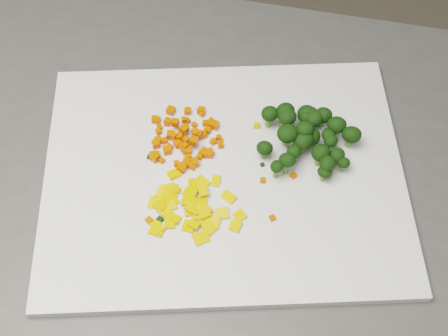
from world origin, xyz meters
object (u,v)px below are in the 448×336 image
at_px(pepper_pile, 197,205).
at_px(broccoli_pile, 307,134).
at_px(counter_block, 207,300).
at_px(cutting_board, 224,175).
at_px(carrot_pile, 183,132).

xyz_separation_m(pepper_pile, broccoli_pile, (0.09, 0.14, 0.02)).
bearing_deg(counter_block, broccoli_pile, 36.06).
height_order(cutting_board, carrot_pile, carrot_pile).
height_order(cutting_board, pepper_pile, pepper_pile).
bearing_deg(cutting_board, broccoli_pile, 43.96).
distance_m(cutting_board, carrot_pile, 0.08).
xyz_separation_m(counter_block, carrot_pile, (-0.04, 0.03, 0.48)).
relative_size(cutting_board, carrot_pile, 4.50).
bearing_deg(pepper_pile, broccoli_pile, 56.79).
height_order(counter_block, cutting_board, cutting_board).
bearing_deg(broccoli_pile, carrot_pile, -161.83).
height_order(carrot_pile, pepper_pile, carrot_pile).
bearing_deg(pepper_pile, cutting_board, 80.53).
bearing_deg(cutting_board, counter_block, -170.81).
bearing_deg(counter_block, pepper_pile, -67.09).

